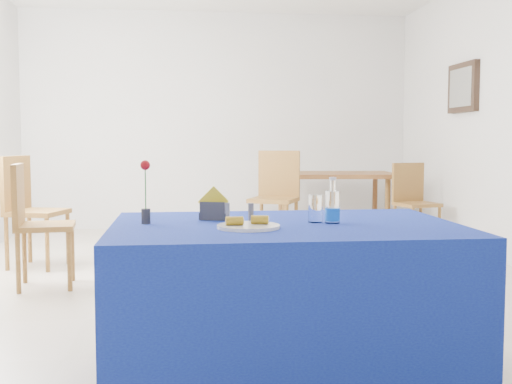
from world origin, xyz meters
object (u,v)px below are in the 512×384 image
at_px(blue_table, 285,304).
at_px(oak_table, 332,179).
at_px(chair_win_b, 28,203).
at_px(chair_bg_right, 413,197).
at_px(chair_win_a, 33,216).
at_px(plate, 248,226).
at_px(chair_bg_left, 276,191).
at_px(water_bottle, 332,208).

relative_size(blue_table, oak_table, 1.03).
distance_m(oak_table, chair_win_b, 3.59).
bearing_deg(chair_bg_right, oak_table, 120.84).
bearing_deg(chair_win_a, blue_table, -149.42).
distance_m(plate, chair_win_b, 3.58).
xyz_separation_m(blue_table, chair_win_a, (-1.62, 2.17, 0.18)).
xyz_separation_m(chair_win_a, chair_win_b, (-0.24, 0.86, 0.02)).
bearing_deg(chair_bg_left, blue_table, -73.28).
relative_size(blue_table, water_bottle, 7.44).
bearing_deg(water_bottle, chair_win_b, 124.49).
height_order(chair_bg_left, chair_win_b, chair_bg_left).
height_order(plate, chair_win_b, chair_win_b).
distance_m(blue_table, chair_win_b, 3.56).
bearing_deg(plate, oak_table, 72.41).
xyz_separation_m(chair_bg_left, chair_win_b, (-2.40, -0.88, -0.02)).
xyz_separation_m(water_bottle, chair_win_a, (-1.84, 2.17, -0.27)).
relative_size(blue_table, chair_bg_left, 1.55).
distance_m(blue_table, chair_bg_left, 3.95).
height_order(plate, blue_table, plate).
bearing_deg(plate, blue_table, 36.82).
bearing_deg(oak_table, chair_bg_right, -44.82).
height_order(blue_table, chair_bg_right, chair_bg_right).
relative_size(plate, blue_table, 0.17).
distance_m(chair_bg_left, chair_win_a, 2.77).
distance_m(chair_win_a, chair_win_b, 0.89).
height_order(blue_table, chair_win_a, chair_win_a).
xyz_separation_m(oak_table, chair_bg_right, (0.74, -0.74, -0.16)).
xyz_separation_m(oak_table, chair_win_b, (-3.19, -1.64, -0.10)).
relative_size(plate, chair_bg_left, 0.27).
xyz_separation_m(plate, chair_bg_right, (2.27, 4.06, -0.25)).
bearing_deg(blue_table, water_bottle, -1.43).
distance_m(water_bottle, chair_bg_left, 3.93).
height_order(chair_bg_left, chair_win_a, chair_bg_left).
height_order(plate, chair_win_a, chair_win_a).
bearing_deg(chair_win_a, water_bottle, -145.88).
bearing_deg(blue_table, chair_bg_right, 62.07).
height_order(water_bottle, chair_win_b, chair_win_b).
bearing_deg(blue_table, chair_win_b, 121.57).
bearing_deg(chair_win_b, chair_bg_left, -52.98).
relative_size(blue_table, chair_bg_right, 1.79).
relative_size(oak_table, chair_bg_left, 1.51).
height_order(oak_table, chair_win_b, chair_win_b).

